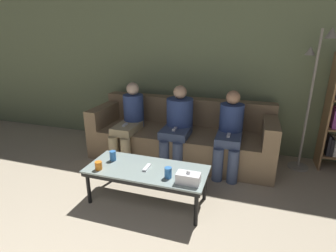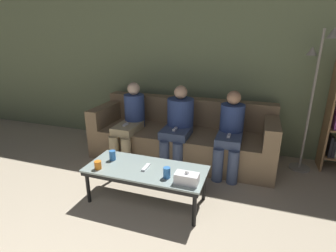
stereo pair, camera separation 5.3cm
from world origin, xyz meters
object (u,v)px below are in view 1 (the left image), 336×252
standing_lamp (314,87)px  tissue_box (188,178)px  cup_near_right (99,166)px  seated_person_mid_right (230,131)px  couch (181,137)px  cup_far_center (168,173)px  game_remote (147,167)px  cup_near_left (113,156)px  seated_person_left_end (130,120)px  seated_person_mid_left (178,123)px  coffee_table (147,172)px

standing_lamp → tissue_box: bearing=-128.8°
cup_near_right → seated_person_mid_right: size_ratio=0.08×
tissue_box → standing_lamp: (1.19, 1.48, 0.65)m
couch → cup_far_center: bearing=-80.4°
cup_near_right → tissue_box: (0.93, 0.03, 0.01)m
cup_near_right → game_remote: bearing=20.5°
cup_near_left → cup_near_right: bearing=-98.9°
seated_person_left_end → standing_lamp: bearing=9.6°
game_remote → seated_person_mid_left: (0.05, 0.99, 0.18)m
seated_person_mid_right → tissue_box: bearing=-103.3°
standing_lamp → cup_near_left: bearing=-148.5°
seated_person_left_end → cup_near_left: bearing=-76.0°
cup_near_right → cup_near_left: bearing=81.1°
cup_near_right → seated_person_left_end: seated_person_left_end is taller
tissue_box → game_remote: 0.50m
tissue_box → cup_near_left: bearing=167.4°
coffee_table → seated_person_mid_right: (0.74, 0.97, 0.20)m
couch → cup_near_right: (-0.50, -1.36, 0.13)m
cup_far_center → standing_lamp: standing_lamp is taller
coffee_table → seated_person_mid_left: (0.05, 0.99, 0.23)m
standing_lamp → seated_person_left_end: bearing=-170.4°
cup_near_left → seated_person_mid_right: seated_person_mid_right is taller
couch → seated_person_left_end: size_ratio=2.36×
cup_near_right → seated_person_left_end: (-0.19, 1.12, 0.13)m
seated_person_left_end → couch: bearing=19.5°
seated_person_mid_left → seated_person_mid_right: size_ratio=1.02×
standing_lamp → cup_far_center: bearing=-134.0°
cup_far_center → couch: bearing=99.6°
cup_far_center → seated_person_left_end: 1.40m
seated_person_mid_right → seated_person_mid_left: bearing=177.8°
couch → seated_person_mid_right: (0.69, -0.22, 0.25)m
cup_far_center → game_remote: bearing=158.1°
cup_near_left → cup_far_center: size_ratio=1.02×
seated_person_mid_right → seated_person_left_end: bearing=-179.2°
game_remote → seated_person_left_end: seated_person_left_end is taller
couch → seated_person_mid_left: 0.34m
standing_lamp → seated_person_mid_right: 1.13m
cup_near_left → cup_far_center: bearing=-13.5°
game_remote → cup_near_left: bearing=172.1°
cup_near_left → seated_person_left_end: seated_person_left_end is taller
seated_person_left_end → game_remote: bearing=-55.8°
cup_near_right → cup_far_center: cup_far_center is taller
cup_far_center → cup_near_right: bearing=-174.9°
cup_near_right → standing_lamp: bearing=35.4°
seated_person_mid_left → seated_person_mid_right: bearing=-2.2°
couch → coffee_table: size_ratio=2.03×
couch → cup_near_left: size_ratio=23.32×
standing_lamp → coffee_table: bearing=-141.2°
cup_near_right → seated_person_mid_right: bearing=43.6°
seated_person_mid_left → cup_near_left: bearing=-116.6°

